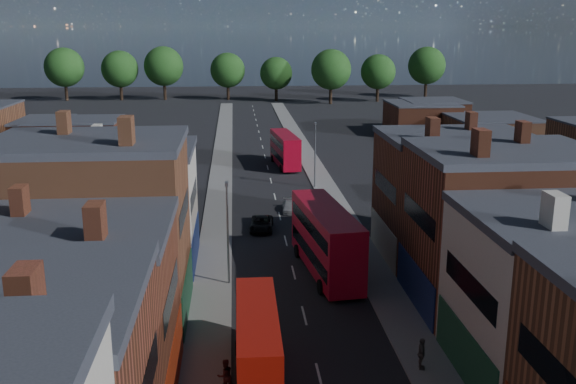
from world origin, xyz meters
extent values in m
cube|color=gray|center=(-6.50, 50.00, 0.06)|extent=(3.00, 200.00, 0.12)
cube|color=gray|center=(6.50, 50.00, 0.06)|extent=(3.00, 200.00, 0.12)
cylinder|color=slate|center=(-5.20, 30.00, 4.00)|extent=(0.16, 0.16, 8.00)
cube|color=slate|center=(-5.20, 30.00, 8.00)|extent=(0.25, 0.70, 0.25)
cylinder|color=slate|center=(5.20, 60.00, 4.00)|extent=(0.16, 0.16, 8.00)
cube|color=slate|center=(5.20, 60.00, 8.00)|extent=(0.25, 0.70, 0.25)
cube|color=#AF140A|center=(-3.50, 15.74, 2.30)|extent=(2.30, 9.92, 3.96)
cube|color=black|center=(-3.50, 15.74, 1.53)|extent=(2.36, 9.13, 0.81)
cube|color=black|center=(-3.50, 15.74, 3.24)|extent=(2.36, 9.13, 0.81)
cylinder|color=black|center=(-4.61, 18.92, 0.45)|extent=(0.27, 0.90, 0.90)
cylinder|color=black|center=(-2.36, 18.91, 0.45)|extent=(0.27, 0.90, 0.90)
cube|color=#BA0A20|center=(2.56, 31.71, 2.91)|extent=(4.36, 12.82, 5.02)
cube|color=black|center=(2.56, 31.71, 1.94)|extent=(4.30, 11.83, 1.03)
cube|color=black|center=(2.56, 31.71, 4.11)|extent=(4.30, 11.83, 1.03)
cylinder|color=black|center=(1.63, 27.54, 0.57)|extent=(0.48, 1.18, 1.14)
cylinder|color=black|center=(4.46, 27.89, 0.57)|extent=(0.48, 1.18, 1.14)
cylinder|color=black|center=(0.65, 35.52, 0.57)|extent=(0.48, 1.18, 1.14)
cylinder|color=black|center=(3.49, 35.87, 0.57)|extent=(0.48, 1.18, 1.14)
cube|color=#9D061A|center=(2.52, 72.66, 2.50)|extent=(3.61, 11.00, 4.32)
cube|color=black|center=(2.52, 72.66, 1.67)|extent=(3.58, 10.15, 0.88)
cube|color=black|center=(2.52, 72.66, 3.53)|extent=(3.58, 10.15, 0.88)
cylinder|color=black|center=(1.67, 69.09, 0.49)|extent=(0.40, 1.01, 0.98)
cylinder|color=black|center=(4.11, 69.36, 0.49)|extent=(0.40, 1.01, 0.98)
cylinder|color=black|center=(0.92, 75.96, 0.49)|extent=(0.40, 1.01, 0.98)
cylinder|color=black|center=(3.36, 76.23, 0.49)|extent=(0.40, 1.01, 0.98)
imported|color=black|center=(-2.09, 43.41, 0.65)|extent=(2.56, 4.84, 1.29)
imported|color=#BCBCBC|center=(1.20, 49.72, 0.55)|extent=(1.75, 3.86, 1.10)
imported|color=#461D1C|center=(-5.30, 14.85, 1.04)|extent=(1.01, 0.79, 1.84)
imported|color=#59534C|center=(5.94, 16.21, 1.08)|extent=(0.71, 1.20, 1.92)
camera|label=1|loc=(-4.49, -16.38, 19.32)|focal=40.00mm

